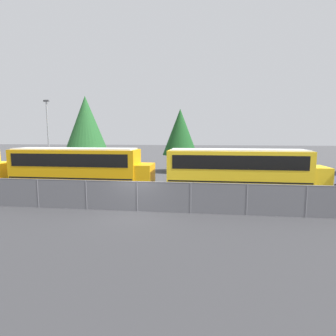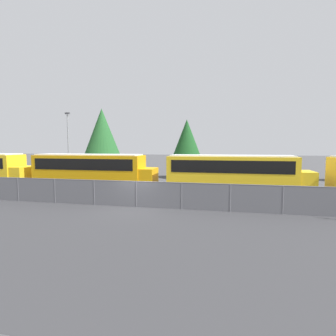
{
  "view_description": "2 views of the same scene",
  "coord_description": "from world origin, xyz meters",
  "px_view_note": "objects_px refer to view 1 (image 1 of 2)",
  "views": [
    {
      "loc": [
        3.63,
        -14.43,
        4.41
      ],
      "look_at": [
        1.14,
        5.14,
        1.91
      ],
      "focal_mm": 28.0,
      "sensor_mm": 36.0,
      "label": 1
    },
    {
      "loc": [
        5.66,
        -16.56,
        4.15
      ],
      "look_at": [
        0.89,
        6.14,
        2.15
      ],
      "focal_mm": 28.0,
      "sensor_mm": 36.0,
      "label": 2
    }
  ],
  "objects_px": {
    "school_bus_1": "(79,165)",
    "tree_0": "(86,122)",
    "light_pole": "(48,134)",
    "school_bus_2": "(240,168)",
    "tree_1": "(180,132)"
  },
  "relations": [
    {
      "from": "school_bus_1",
      "to": "tree_0",
      "type": "height_order",
      "value": "tree_0"
    },
    {
      "from": "school_bus_1",
      "to": "light_pole",
      "type": "bearing_deg",
      "value": 132.5
    },
    {
      "from": "school_bus_2",
      "to": "tree_0",
      "type": "height_order",
      "value": "tree_0"
    },
    {
      "from": "light_pole",
      "to": "school_bus_1",
      "type": "bearing_deg",
      "value": -47.5
    },
    {
      "from": "school_bus_1",
      "to": "light_pole",
      "type": "height_order",
      "value": "light_pole"
    },
    {
      "from": "school_bus_2",
      "to": "tree_0",
      "type": "bearing_deg",
      "value": 145.43
    },
    {
      "from": "light_pole",
      "to": "tree_1",
      "type": "bearing_deg",
      "value": 10.77
    },
    {
      "from": "school_bus_1",
      "to": "light_pole",
      "type": "distance_m",
      "value": 11.57
    },
    {
      "from": "tree_0",
      "to": "tree_1",
      "type": "relative_size",
      "value": 1.24
    },
    {
      "from": "school_bus_1",
      "to": "tree_0",
      "type": "xyz_separation_m",
      "value": [
        -4.68,
        11.9,
        4.03
      ]
    },
    {
      "from": "tree_0",
      "to": "tree_1",
      "type": "distance_m",
      "value": 12.04
    },
    {
      "from": "tree_1",
      "to": "school_bus_1",
      "type": "bearing_deg",
      "value": -123.09
    },
    {
      "from": "tree_0",
      "to": "tree_1",
      "type": "height_order",
      "value": "tree_0"
    },
    {
      "from": "light_pole",
      "to": "tree_1",
      "type": "distance_m",
      "value": 15.17
    },
    {
      "from": "light_pole",
      "to": "tree_0",
      "type": "bearing_deg",
      "value": 50.5
    }
  ]
}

